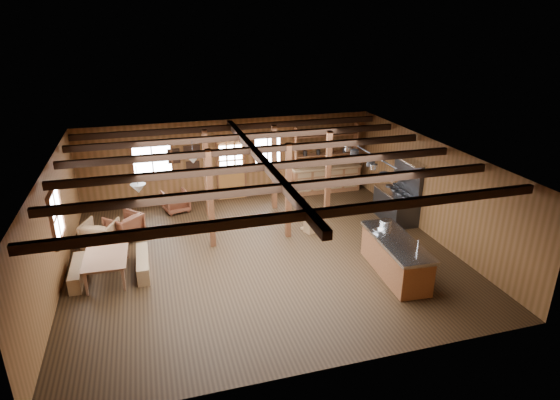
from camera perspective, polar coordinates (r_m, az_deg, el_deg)
name	(u,v)px	position (r m, az deg, el deg)	size (l,w,h in m)	color
room	(263,208)	(12.07, -2.12, -1.00)	(10.04, 9.04, 2.84)	black
ceiling_joists	(260,159)	(11.80, -2.42, 5.06)	(9.80, 8.82, 0.18)	black
timber_posts	(263,181)	(14.07, -2.14, 2.37)	(3.95, 2.35, 2.80)	#4E2816
back_door	(232,175)	(16.33, -5.93, 3.11)	(1.02, 0.08, 2.15)	brown
window_back_left	(152,161)	(15.91, -15.31, 4.66)	(1.32, 0.06, 1.32)	white
window_back_right	(267,152)	(16.39, -1.54, 5.92)	(1.02, 0.06, 1.32)	white
window_left	(56,215)	(12.37, -25.64, -1.66)	(0.14, 1.24, 1.32)	white
notice_boards	(186,157)	(15.93, -11.36, 5.18)	(1.08, 0.03, 0.90)	silver
back_counter	(325,176)	(17.08, 5.55, 2.98)	(2.55, 0.60, 2.45)	brown
pendant_lamps	(168,173)	(12.41, -13.47, 3.25)	(1.86, 2.36, 0.66)	#323235
pot_rack	(369,162)	(13.03, 10.83, 4.52)	(0.36, 3.00, 0.44)	#323235
kitchen_island	(395,257)	(11.99, 13.88, -6.71)	(1.03, 2.55, 1.20)	brown
step_stool	(312,226)	(13.96, 3.88, -3.15)	(0.45, 0.32, 0.40)	#8E6240
commercial_range	(398,200)	(15.06, 14.16, -0.04)	(0.83, 1.62, 2.00)	#323235
dining_table	(109,264)	(12.39, -20.10, -7.34)	(1.81, 1.01, 0.64)	brown
bench_wall	(77,272)	(12.54, -23.46, -8.10)	(0.28, 1.47, 0.40)	#8E6240
bench_aisle	(143,263)	(12.38, -16.37, -7.42)	(0.29, 1.54, 0.42)	#8E6240
armchair_a	(124,227)	(14.14, -18.44, -3.11)	(0.83, 0.86, 0.78)	brown
armchair_b	(176,201)	(15.70, -12.59, -0.15)	(0.75, 0.78, 0.71)	brown
armchair_c	(100,234)	(13.89, -21.05, -3.90)	(0.84, 0.87, 0.79)	brown
counter_pot	(386,223)	(12.40, 12.76, -2.78)	(0.30, 0.30, 0.18)	silver
bowl	(378,231)	(12.08, 11.88, -3.68)	(0.25, 0.25, 0.06)	silver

